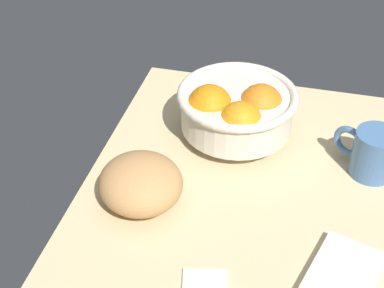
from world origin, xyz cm
name	(u,v)px	position (x,y,z in cm)	size (l,w,h in cm)	color
ground_plane	(246,199)	(0.00, 0.00, -1.50)	(70.93, 55.75, 3.00)	#D0BB8B
fruit_bowl	(237,109)	(14.51, 4.81, 6.56)	(22.30, 22.30, 11.77)	beige
bread_loaf	(141,183)	(-6.37, 16.58, 4.08)	(14.11, 13.70, 8.16)	tan
napkin_folded	(344,274)	(-14.26, -16.57, 0.79)	(12.53, 9.08, 1.57)	silver
mug	(372,153)	(10.66, -19.82, 4.26)	(8.26, 11.14, 8.53)	#4970A3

